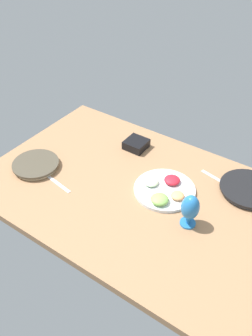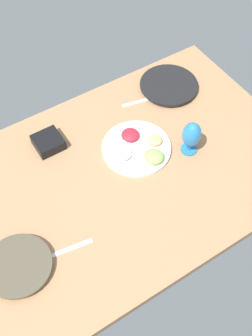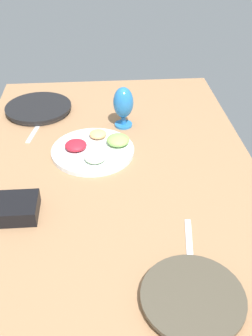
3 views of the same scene
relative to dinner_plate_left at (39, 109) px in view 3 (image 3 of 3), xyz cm
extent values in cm
cube|color=#99704C|center=(47.88, 32.03, -3.54)|extent=(160.00, 104.00, 4.00)
cylinder|color=#4C4C51|center=(0.00, 0.00, -0.62)|extent=(27.23, 27.23, 1.85)
cylinder|color=black|center=(0.00, 0.00, 0.87)|extent=(29.60, 29.60, 1.11)
cylinder|color=beige|center=(104.30, 48.03, -0.58)|extent=(23.69, 23.69, 1.92)
cylinder|color=#494233|center=(104.30, 48.03, 0.96)|extent=(25.75, 25.75, 1.15)
cylinder|color=silver|center=(35.62, 24.22, -0.64)|extent=(31.69, 31.69, 1.80)
ellipsoid|color=beige|center=(43.37, 25.05, 1.54)|extent=(7.76, 7.76, 2.56)
ellipsoid|color=#8CC659|center=(32.91, 34.09, 2.07)|extent=(8.79, 8.79, 3.63)
ellipsoid|color=#F2A566|center=(27.07, 26.39, 1.62)|extent=(6.77, 6.77, 2.72)
ellipsoid|color=red|center=(34.90, 17.85, 1.76)|extent=(8.29, 8.29, 3.01)
cylinder|color=#2570B7|center=(15.58, 37.39, -1.04)|extent=(7.46, 7.46, 1.00)
cylinder|color=#2570B7|center=(15.58, 37.39, 1.10)|extent=(2.00, 2.00, 3.29)
ellipsoid|color=#2570B7|center=(15.58, 37.39, 9.37)|extent=(8.43, 8.43, 13.24)
cube|color=black|center=(68.53, 0.90, 0.98)|extent=(12.40, 12.40, 5.04)
cube|color=tan|center=(68.53, 0.90, 2.59)|extent=(10.17, 10.17, 1.61)
cube|color=silver|center=(17.89, -0.01, -1.24)|extent=(17.99, 5.39, 0.60)
cube|color=silver|center=(84.13, 51.53, -1.24)|extent=(18.06, 4.61, 0.60)
camera|label=1|loc=(-23.78, 144.88, 123.90)|focal=37.82mm
camera|label=2|loc=(102.02, 119.95, 149.61)|focal=44.47mm
camera|label=3|loc=(161.16, 27.35, 81.88)|focal=41.74mm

